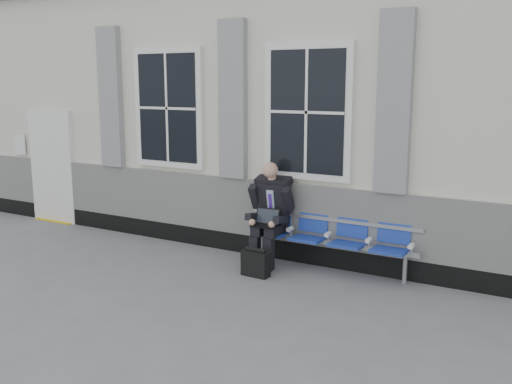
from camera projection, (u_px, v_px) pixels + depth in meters
The scene contains 5 objects.
ground at pixel (235, 289), 7.49m from camera, with size 70.00×70.00×0.00m, color slate.
station_building at pixel (336, 108), 10.04m from camera, with size 14.40×4.40×4.49m.
bench at pixel (330, 233), 8.14m from camera, with size 2.60×0.47×0.91m.
businessman at pixel (270, 210), 8.40m from camera, with size 0.66×0.88×1.53m.
briefcase at pixel (256, 263), 7.96m from camera, with size 0.41×0.19×0.41m.
Camera 1 is at (3.76, -6.05, 2.68)m, focal length 40.00 mm.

